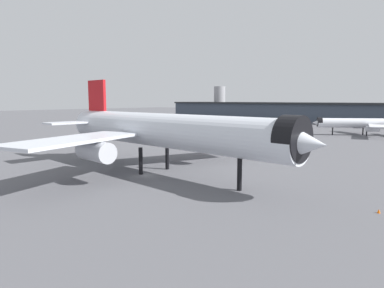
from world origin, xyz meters
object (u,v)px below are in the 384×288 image
(airliner_far_taxiway, at_px, (361,123))
(baggage_tug_wing, at_px, (245,146))
(airliner_near_gate, at_px, (162,131))
(service_truck_front, at_px, (268,146))
(traffic_cone_near_nose, at_px, (379,211))

(airliner_far_taxiway, distance_m, baggage_tug_wing, 68.66)
(airliner_far_taxiway, bearing_deg, airliner_near_gate, 52.00)
(airliner_near_gate, bearing_deg, service_truck_front, 90.75)
(service_truck_front, height_order, traffic_cone_near_nose, service_truck_front)
(service_truck_front, distance_m, baggage_tug_wing, 7.59)
(airliner_far_taxiway, bearing_deg, traffic_cone_near_nose, 72.62)
(airliner_near_gate, height_order, airliner_far_taxiway, airliner_near_gate)
(service_truck_front, bearing_deg, traffic_cone_near_nose, -40.84)
(airliner_near_gate, xyz_separation_m, service_truck_front, (2.54, 39.85, -6.96))
(airliner_near_gate, relative_size, baggage_tug_wing, 19.45)
(airliner_near_gate, relative_size, airliner_far_taxiway, 1.86)
(baggage_tug_wing, height_order, traffic_cone_near_nose, baggage_tug_wing)
(service_truck_front, xyz_separation_m, baggage_tug_wing, (-7.56, 0.05, -0.62))
(traffic_cone_near_nose, bearing_deg, airliner_far_taxiway, 104.90)
(airliner_near_gate, distance_m, traffic_cone_near_nose, 39.80)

